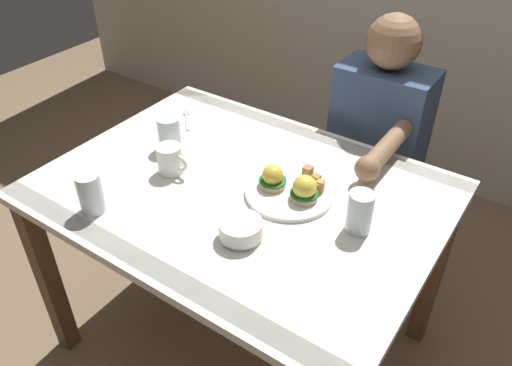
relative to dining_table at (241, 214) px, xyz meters
The scene contains 10 objects.
ground_plane 0.63m from the dining_table, ahead, with size 6.00×6.00×0.00m, color #7F664C.
dining_table is the anchor object (origin of this frame).
eggs_benedict_plate 0.20m from the dining_table, 19.64° to the left, with size 0.27×0.27×0.09m.
fruit_bowl 0.27m from the dining_table, 54.01° to the right, with size 0.12×0.12×0.05m.
coffee_mug 0.28m from the dining_table, 165.70° to the right, with size 0.11×0.08×0.09m.
fork 0.49m from the dining_table, 150.99° to the left, with size 0.12×0.13×0.00m.
water_glass_near 0.37m from the dining_table, behind, with size 0.08×0.08×0.12m.
water_glass_far 0.47m from the dining_table, 130.97° to the right, with size 0.07×0.07×0.12m.
water_glass_extra 0.41m from the dining_table, ahead, with size 0.07×0.07×0.12m.
diner_person 0.63m from the dining_table, 72.23° to the left, with size 0.34×0.54×1.14m.
Camera 1 is at (0.74, -1.00, 1.68)m, focal length 35.61 mm.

